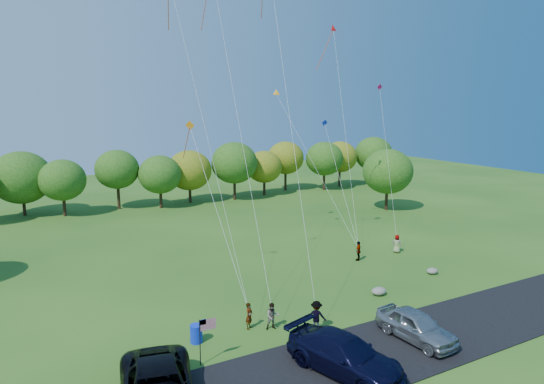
% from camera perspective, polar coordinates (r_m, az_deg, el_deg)
% --- Properties ---
extents(ground, '(140.00, 140.00, 0.00)m').
position_cam_1_polar(ground, '(29.93, 6.85, -15.10)').
color(ground, '#265418').
rests_on(ground, ground).
extents(asphalt_lane, '(44.00, 6.00, 0.06)m').
position_cam_1_polar(asphalt_lane, '(27.14, 12.01, -18.05)').
color(asphalt_lane, black).
rests_on(asphalt_lane, ground).
extents(treeline, '(76.24, 27.61, 8.29)m').
position_cam_1_polar(treeline, '(60.63, -12.44, 2.59)').
color(treeline, '#3B2715').
rests_on(treeline, ground).
extents(minivan_navy, '(4.19, 6.61, 1.78)m').
position_cam_1_polar(minivan_navy, '(24.80, 8.55, -18.42)').
color(minivan_navy, black).
rests_on(minivan_navy, asphalt_lane).
extents(minivan_silver, '(2.27, 4.92, 1.63)m').
position_cam_1_polar(minivan_silver, '(28.58, 16.60, -14.84)').
color(minivan_silver, '#91969A').
rests_on(minivan_silver, asphalt_lane).
extents(flyer_a, '(0.67, 0.65, 1.56)m').
position_cam_1_polar(flyer_a, '(28.86, -2.70, -14.34)').
color(flyer_a, '#4C4C59').
rests_on(flyer_a, ground).
extents(flyer_b, '(0.90, 0.78, 1.58)m').
position_cam_1_polar(flyer_b, '(28.74, 0.06, -14.41)').
color(flyer_b, '#4C4C59').
rests_on(flyer_b, ground).
extents(flyer_c, '(1.30, 1.27, 1.79)m').
position_cam_1_polar(flyer_c, '(28.64, 5.25, -14.32)').
color(flyer_c, '#4C4C59').
rests_on(flyer_c, ground).
extents(flyer_d, '(1.00, 0.91, 1.64)m').
position_cam_1_polar(flyer_d, '(40.94, 10.14, -6.83)').
color(flyer_d, '#4C4C59').
rests_on(flyer_d, ground).
extents(flyer_e, '(0.88, 0.92, 1.59)m').
position_cam_1_polar(flyer_e, '(43.71, 14.48, -5.92)').
color(flyer_e, '#4C4C59').
rests_on(flyer_e, ground).
extents(park_bench, '(1.64, 0.74, 0.93)m').
position_cam_1_polar(park_bench, '(25.36, -13.87, -19.11)').
color(park_bench, '#163D1F').
rests_on(park_bench, ground).
extents(trash_barrel, '(0.67, 0.67, 1.01)m').
position_cam_1_polar(trash_barrel, '(27.77, -8.90, -16.15)').
color(trash_barrel, '#0E2DD5').
rests_on(trash_barrel, ground).
extents(flag_assembly, '(0.90, 0.58, 2.42)m').
position_cam_1_polar(flag_assembly, '(25.11, -7.93, -15.82)').
color(flag_assembly, black).
rests_on(flag_assembly, ground).
extents(boulder_near, '(1.07, 0.84, 0.54)m').
position_cam_1_polar(boulder_near, '(34.37, 12.47, -11.32)').
color(boulder_near, gray).
rests_on(boulder_near, ground).
extents(boulder_far, '(0.90, 0.75, 0.47)m').
position_cam_1_polar(boulder_far, '(39.39, 18.34, -8.81)').
color(boulder_far, gray).
rests_on(boulder_far, ground).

